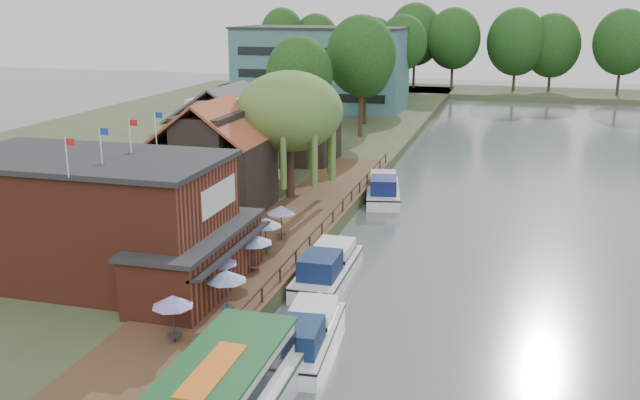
% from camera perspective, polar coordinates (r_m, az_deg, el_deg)
% --- Properties ---
extents(ground, '(260.00, 260.00, 0.00)m').
position_cam_1_polar(ground, '(39.40, 3.77, -9.33)').
color(ground, '#495552').
rests_on(ground, ground).
extents(land_bank, '(50.00, 140.00, 1.00)m').
position_cam_1_polar(land_bank, '(80.90, -12.11, 3.67)').
color(land_bank, '#384728').
rests_on(land_bank, ground).
extents(quay_deck, '(6.00, 50.00, 0.10)m').
position_cam_1_polar(quay_deck, '(49.99, -2.83, -2.58)').
color(quay_deck, '#47301E').
rests_on(quay_deck, land_bank).
extents(quay_rail, '(0.20, 49.00, 1.00)m').
position_cam_1_polar(quay_rail, '(49.56, 0.31, -2.17)').
color(quay_rail, black).
rests_on(quay_rail, land_bank).
extents(pub, '(20.00, 11.00, 7.30)m').
position_cam_1_polar(pub, '(41.81, -15.55, -1.59)').
color(pub, maroon).
rests_on(pub, land_bank).
extents(hotel_block, '(25.40, 12.40, 12.30)m').
position_cam_1_polar(hotel_block, '(109.44, 0.09, 10.52)').
color(hotel_block, '#38666B').
rests_on(hotel_block, land_bank).
extents(cottage_a, '(8.60, 7.60, 8.50)m').
position_cam_1_polar(cottage_a, '(55.00, -8.52, 3.46)').
color(cottage_a, black).
rests_on(cottage_a, land_bank).
extents(cottage_b, '(9.60, 8.60, 8.50)m').
position_cam_1_polar(cottage_b, '(65.18, -7.38, 5.37)').
color(cottage_b, beige).
rests_on(cottage_b, land_bank).
extents(cottage_c, '(7.60, 7.60, 8.50)m').
position_cam_1_polar(cottage_c, '(72.16, -1.65, 6.45)').
color(cottage_c, black).
rests_on(cottage_c, land_bank).
extents(willow, '(8.60, 8.60, 10.43)m').
position_cam_1_polar(willow, '(57.80, -2.44, 5.17)').
color(willow, '#476B2D').
rests_on(willow, land_bank).
extents(umbrella_0, '(1.97, 1.97, 2.38)m').
position_cam_1_polar(umbrella_0, '(34.37, -11.63, -9.30)').
color(umbrella_0, navy).
rests_on(umbrella_0, quay_deck).
extents(umbrella_1, '(2.12, 2.12, 2.38)m').
position_cam_1_polar(umbrella_1, '(36.91, -7.47, -7.32)').
color(umbrella_1, navy).
rests_on(umbrella_1, quay_deck).
extents(umbrella_2, '(2.20, 2.20, 2.38)m').
position_cam_1_polar(umbrella_2, '(39.22, -8.16, -5.95)').
color(umbrella_2, '#1B2497').
rests_on(umbrella_2, quay_deck).
extents(umbrella_3, '(2.38, 2.38, 2.38)m').
position_cam_1_polar(umbrella_3, '(42.28, -5.39, -4.26)').
color(umbrella_3, navy).
rests_on(umbrella_3, quay_deck).
extents(umbrella_4, '(2.13, 2.13, 2.38)m').
position_cam_1_polar(umbrella_4, '(45.32, -4.37, -2.87)').
color(umbrella_4, '#1C229B').
rests_on(umbrella_4, quay_deck).
extents(umbrella_5, '(1.95, 1.95, 2.38)m').
position_cam_1_polar(umbrella_5, '(47.95, -3.13, -1.82)').
color(umbrella_5, navy).
rests_on(umbrella_5, quay_deck).
extents(cruiser_0, '(3.65, 9.34, 2.19)m').
position_cam_1_polar(cruiser_0, '(35.36, -1.05, -10.36)').
color(cruiser_0, silver).
rests_on(cruiser_0, ground).
extents(cruiser_1, '(3.25, 9.71, 2.34)m').
position_cam_1_polar(cruiser_1, '(43.71, 0.62, -5.08)').
color(cruiser_1, white).
rests_on(cruiser_1, ground).
extents(cruiser_2, '(4.96, 10.19, 2.36)m').
position_cam_1_polar(cruiser_2, '(62.22, 5.08, 1.12)').
color(cruiser_2, silver).
rests_on(cruiser_2, ground).
extents(bank_tree_0, '(7.39, 7.39, 12.20)m').
position_cam_1_polar(bank_tree_0, '(80.12, -1.65, 8.68)').
color(bank_tree_0, '#143811').
rests_on(bank_tree_0, land_bank).
extents(bank_tree_1, '(8.25, 8.25, 14.37)m').
position_cam_1_polar(bank_tree_1, '(85.81, 3.29, 9.84)').
color(bank_tree_1, '#143811').
rests_on(bank_tree_1, land_bank).
extents(bank_tree_2, '(7.00, 7.00, 11.54)m').
position_cam_1_polar(bank_tree_2, '(95.16, 3.61, 9.52)').
color(bank_tree_2, '#143811').
rests_on(bank_tree_2, land_bank).
extents(bank_tree_3, '(7.41, 7.41, 14.05)m').
position_cam_1_polar(bank_tree_3, '(113.16, 6.62, 11.02)').
color(bank_tree_3, '#143811').
rests_on(bank_tree_3, land_bank).
extents(bank_tree_4, '(6.95, 6.95, 12.97)m').
position_cam_1_polar(bank_tree_4, '(124.77, 6.64, 11.17)').
color(bank_tree_4, '#143811').
rests_on(bank_tree_4, land_bank).
extents(bank_tree_5, '(7.41, 7.41, 10.87)m').
position_cam_1_polar(bank_tree_5, '(132.81, 4.82, 11.01)').
color(bank_tree_5, '#143811').
rests_on(bank_tree_5, land_bank).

